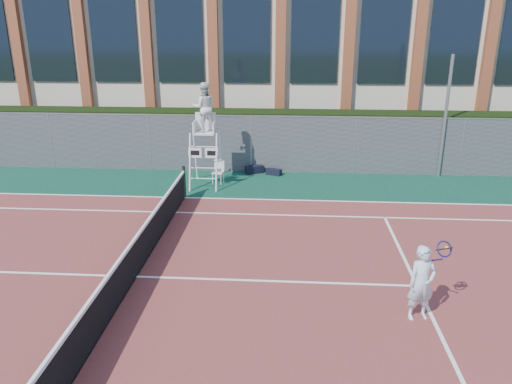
# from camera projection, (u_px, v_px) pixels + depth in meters

# --- Properties ---
(ground) EXTENTS (120.00, 120.00, 0.00)m
(ground) POSITION_uv_depth(u_px,v_px,m) (136.00, 278.00, 11.55)
(ground) COLOR #233814
(apron) EXTENTS (36.00, 20.00, 0.01)m
(apron) POSITION_uv_depth(u_px,v_px,m) (148.00, 258.00, 12.49)
(apron) COLOR #0C372A
(apron) RESTS_ON ground
(tennis_court) EXTENTS (23.77, 10.97, 0.02)m
(tennis_court) POSITION_uv_depth(u_px,v_px,m) (136.00, 277.00, 11.54)
(tennis_court) COLOR brown
(tennis_court) RESTS_ON apron
(tennis_net) EXTENTS (0.10, 11.30, 1.10)m
(tennis_net) POSITION_uv_depth(u_px,v_px,m) (134.00, 257.00, 11.37)
(tennis_net) COLOR black
(tennis_net) RESTS_ON ground
(fence) EXTENTS (40.00, 0.06, 2.20)m
(fence) POSITION_uv_depth(u_px,v_px,m) (200.00, 144.00, 19.50)
(fence) COLOR #595E60
(fence) RESTS_ON ground
(hedge) EXTENTS (40.00, 1.40, 2.20)m
(hedge) POSITION_uv_depth(u_px,v_px,m) (205.00, 137.00, 20.63)
(hedge) COLOR black
(hedge) RESTS_ON ground
(building) EXTENTS (45.00, 10.60, 8.22)m
(building) POSITION_uv_depth(u_px,v_px,m) (227.00, 50.00, 27.15)
(building) COLOR beige
(building) RESTS_ON ground
(steel_pole) EXTENTS (0.12, 0.12, 4.53)m
(steel_pole) POSITION_uv_depth(u_px,v_px,m) (445.00, 117.00, 18.43)
(steel_pole) COLOR #9EA0A5
(steel_pole) RESTS_ON ground
(umpire_chair) EXTENTS (1.04, 1.59, 3.71)m
(umpire_chair) POSITION_uv_depth(u_px,v_px,m) (204.00, 110.00, 17.29)
(umpire_chair) COLOR white
(umpire_chair) RESTS_ON ground
(plastic_chair) EXTENTS (0.45, 0.45, 0.83)m
(plastic_chair) POSITION_uv_depth(u_px,v_px,m) (219.00, 170.00, 18.22)
(plastic_chair) COLOR silver
(plastic_chair) RESTS_ON apron
(sports_bag_near) EXTENTS (0.75, 0.58, 0.30)m
(sports_bag_near) POSITION_uv_depth(u_px,v_px,m) (254.00, 169.00, 19.45)
(sports_bag_near) COLOR black
(sports_bag_near) RESTS_ON apron
(sports_bag_far) EXTENTS (0.64, 0.46, 0.23)m
(sports_bag_far) POSITION_uv_depth(u_px,v_px,m) (274.00, 172.00, 19.25)
(sports_bag_far) COLOR black
(sports_bag_far) RESTS_ON apron
(tennis_player) EXTENTS (0.92, 0.67, 1.57)m
(tennis_player) POSITION_uv_depth(u_px,v_px,m) (422.00, 283.00, 9.70)
(tennis_player) COLOR silver
(tennis_player) RESTS_ON tennis_court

